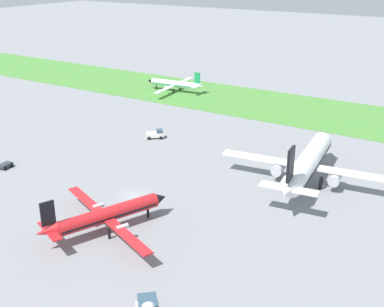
# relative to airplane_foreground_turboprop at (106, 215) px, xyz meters

# --- Properties ---
(ground_plane) EXTENTS (600.00, 600.00, 0.00)m
(ground_plane) POSITION_rel_airplane_foreground_turboprop_xyz_m (-3.62, 10.71, -2.56)
(ground_plane) COLOR gray
(grass_taxiway_strip) EXTENTS (360.00, 28.00, 0.08)m
(grass_taxiway_strip) POSITION_rel_airplane_foreground_turboprop_xyz_m (-3.62, 72.29, -2.52)
(grass_taxiway_strip) COLOR #478438
(grass_taxiway_strip) RESTS_ON ground_plane
(airplane_foreground_turboprop) EXTENTS (22.13, 19.19, 7.00)m
(airplane_foreground_turboprop) POSITION_rel_airplane_foreground_turboprop_xyz_m (0.00, 0.00, 0.00)
(airplane_foreground_turboprop) COLOR red
(airplane_foreground_turboprop) RESTS_ON ground_plane
(airplane_taxiing_turboprop) EXTENTS (18.18, 21.21, 6.35)m
(airplane_taxiing_turboprop) POSITION_rel_airplane_foreground_turboprop_xyz_m (-36.06, 70.88, -0.24)
(airplane_taxiing_turboprop) COLOR white
(airplane_taxiing_turboprop) RESTS_ON ground_plane
(airplane_midfield_jet) EXTENTS (30.19, 29.68, 10.67)m
(airplane_midfield_jet) POSITION_rel_airplane_foreground_turboprop_xyz_m (18.42, 30.06, 1.28)
(airplane_midfield_jet) COLOR white
(airplane_midfield_jet) RESTS_ON ground_plane
(pushback_tug_near_gate) EXTENTS (3.94, 3.64, 1.95)m
(pushback_tug_near_gate) POSITION_rel_airplane_foreground_turboprop_xyz_m (-17.05, 35.32, -1.65)
(pushback_tug_near_gate) COLOR white
(pushback_tug_near_gate) RESTS_ON ground_plane
(baggage_cart_midfield) EXTENTS (1.98, 2.55, 0.90)m
(baggage_cart_midfield) POSITION_rel_airplane_foreground_turboprop_xyz_m (-30.92, 7.38, -1.99)
(baggage_cart_midfield) COLOR #2D333D
(baggage_cart_midfield) RESTS_ON ground_plane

